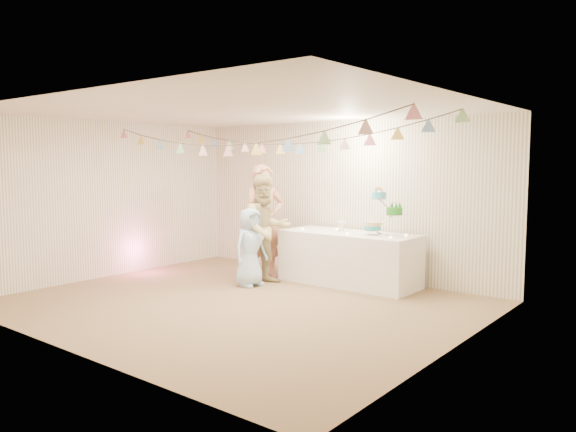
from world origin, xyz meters
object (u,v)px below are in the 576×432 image
Objects in this scene: person_adult_b at (266,229)px; person_child at (250,247)px; cake_stand at (382,217)px; table at (349,258)px; person_adult_a at (264,221)px.

person_child is at bearing -176.25° from person_adult_b.
person_child is at bearing -146.24° from cake_stand.
table is at bearing -30.51° from person_adult_b.
table is at bearing -174.81° from cake_stand.
person_adult_b is at bearing -142.39° from table.
person_adult_a reaches higher than person_adult_b.
cake_stand reaches higher than person_child.
person_child is (-0.09, -0.27, -0.26)m from person_adult_b.
person_adult_b is at bearing -151.85° from cake_stand.
table is 3.23× the size of cake_stand.
cake_stand is 0.36× the size of person_adult_a.
table is at bearing -40.90° from person_child.
table is 1.39m from person_adult_b.
person_adult_a is (-1.93, -0.50, -0.15)m from cake_stand.
table is 1.26× the size of person_adult_b.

